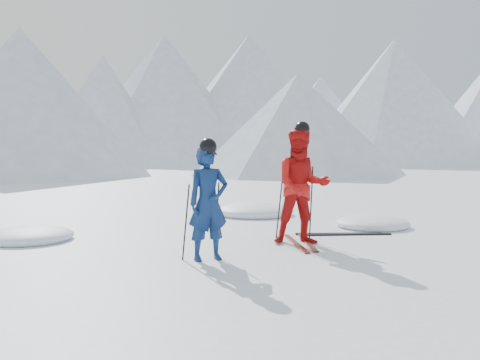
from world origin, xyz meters
name	(u,v)px	position (x,y,z in m)	size (l,w,h in m)	color
ground	(340,236)	(0.00, 0.00, 0.00)	(160.00, 160.00, 0.00)	white
mountain_range	(137,90)	(5.71, 35.31, 6.72)	(106.15, 62.94, 15.53)	#B2BCD1
skier_blue	(208,203)	(-3.05, -0.77, 0.86)	(0.62, 0.41, 1.71)	navy
skier_red	(302,186)	(-1.07, -0.29, 1.01)	(0.99, 0.77, 2.03)	#B9100E
pole_blue_left	(186,222)	(-3.35, -0.62, 0.57)	(0.02, 0.02, 1.14)	black
pole_blue_right	(217,219)	(-2.80, -0.52, 0.57)	(0.02, 0.02, 1.14)	black
pole_red_left	(280,205)	(-1.37, -0.04, 0.68)	(0.02, 0.02, 1.35)	black
pole_red_right	(311,204)	(-0.77, -0.14, 0.68)	(0.02, 0.02, 1.35)	black
ski_worn_left	(296,243)	(-1.19, -0.29, 0.01)	(0.09, 1.70, 0.03)	black
ski_worn_right	(307,242)	(-0.95, -0.29, 0.01)	(0.09, 1.70, 0.03)	black
ski_loose_a	(339,234)	(0.12, 0.19, 0.01)	(0.09, 1.70, 0.03)	black
ski_loose_b	(348,234)	(0.22, 0.04, 0.01)	(0.09, 1.70, 0.03)	black
snow_lumps	(236,223)	(-1.01, 2.45, 0.00)	(8.23, 4.62, 0.43)	white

